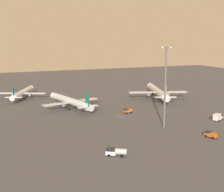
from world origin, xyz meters
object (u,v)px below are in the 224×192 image
Objects in this scene: airplane_near_gate at (158,92)px; catering_truck at (218,117)px; airplane_mid_apron at (71,101)px; baggage_tractor at (211,134)px; cargo_loader at (128,111)px; fuel_truck at (116,152)px; airplane_far_stand at (22,93)px; apron_light_west at (165,83)px.

airplane_near_gate is 6.96× the size of catering_truck.
airplane_near_gate is (53.46, 5.43, 0.49)m from airplane_mid_apron.
airplane_near_gate reaches higher than airplane_mid_apron.
catering_truck is 1.34× the size of baggage_tractor.
fuel_truck is at bearing 145.25° from cargo_loader.
baggage_tractor is at bearing -73.09° from catering_truck.
airplane_far_stand is (-73.25, 30.60, -0.81)m from airplane_near_gate.
airplane_near_gate is 60.11m from apron_light_west.
apron_light_west is at bearing -114.92° from catering_truck.
catering_truck is (53.11, -45.56, -2.16)m from airplane_mid_apron.
cargo_loader is at bearing -28.60° from airplane_far_stand.
airplane_mid_apron is 71.68m from baggage_tractor.
catering_truck is at bearing -72.42° from airplane_near_gate.
catering_truck is 31.89m from apron_light_west.
baggage_tractor is (54.63, -98.62, -2.24)m from airplane_far_stand.
apron_light_west reaches higher than catering_truck.
apron_light_west reaches higher than airplane_near_gate.
airplane_near_gate reaches higher than cargo_loader.
airplane_far_stand reaches higher than fuel_truck.
catering_truck is at bearing -136.89° from cargo_loader.
airplane_far_stand is at bearing 175.31° from airplane_near_gate.
cargo_loader is (25.90, 46.52, -0.19)m from fuel_truck.
airplane_mid_apron is at bearing 119.15° from apron_light_west.
airplane_near_gate is 79.39m from airplane_far_stand.
airplane_mid_apron is 0.89× the size of airplane_near_gate.
catering_truck is 24.98m from baggage_tractor.
baggage_tractor and cargo_loader have the same top height.
airplane_near_gate is 9.86× the size of cargo_loader.
airplane_near_gate is 70.59m from baggage_tractor.
apron_light_west reaches higher than baggage_tractor.
airplane_far_stand is 109.43m from catering_truck.
airplane_mid_apron is 70.01m from catering_truck.
airplane_near_gate is at bearing 56.38° from baggage_tractor.
baggage_tractor is 0.14× the size of apron_light_west.
airplane_near_gate is at bearing -57.31° from cargo_loader.
apron_light_west is at bearing -24.17° from fuel_truck.
airplane_far_stand is at bearing 41.39° from fuel_truck.
apron_light_west is (45.51, -82.15, 14.48)m from airplane_far_stand.
fuel_truck is 1.50× the size of cargo_loader.
airplane_mid_apron reaches higher than fuel_truck.
cargo_loader is 0.13× the size of apron_light_west.
apron_light_west is (3.02, -27.22, 16.72)m from cargo_loader.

